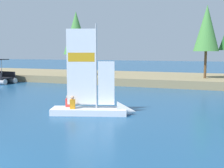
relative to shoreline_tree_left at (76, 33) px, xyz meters
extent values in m
cube|color=#897A56|center=(7.79, 3.27, -5.29)|extent=(80.00, 10.69, 0.81)
cylinder|color=brown|center=(0.00, 0.00, -3.67)|extent=(0.24, 0.24, 2.43)
cone|color=#47893D|center=(0.00, 0.00, 0.01)|extent=(2.94, 2.94, 4.93)
cylinder|color=brown|center=(14.28, 1.40, -3.48)|extent=(0.26, 0.26, 2.80)
cone|color=#47893D|center=(14.28, 1.40, 0.28)|extent=(2.57, 2.57, 4.71)
cube|color=white|center=(8.64, -15.06, -5.51)|extent=(4.51, 2.54, 0.36)
cone|color=white|center=(10.70, -14.40, -5.51)|extent=(1.38, 1.43, 1.16)
cylinder|color=#B7B7BC|center=(9.05, -14.93, -2.93)|extent=(0.08, 0.08, 4.80)
cube|color=white|center=(8.25, -15.18, -2.95)|extent=(1.62, 0.54, 4.27)
cube|color=orange|center=(8.25, -15.18, -2.40)|extent=(1.46, 0.50, 0.51)
cube|color=white|center=(9.59, -14.76, -3.88)|extent=(0.90, 0.31, 2.50)
cylinder|color=#B7B7BC|center=(8.25, -15.18, -5.11)|extent=(1.63, 0.57, 0.06)
cube|color=orange|center=(7.86, -15.60, -5.06)|extent=(0.33, 0.28, 0.54)
sphere|color=tan|center=(7.86, -15.60, -4.68)|extent=(0.20, 0.20, 0.20)
cube|color=red|center=(7.34, -15.18, -5.08)|extent=(0.33, 0.28, 0.49)
sphere|color=tan|center=(7.34, -15.18, -4.73)|extent=(0.20, 0.20, 0.20)
cylinder|color=#B2B2B7|center=(-7.10, -4.38, -4.02)|extent=(0.06, 0.06, 1.95)
camera|label=1|loc=(15.53, -29.71, -2.06)|focal=45.58mm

